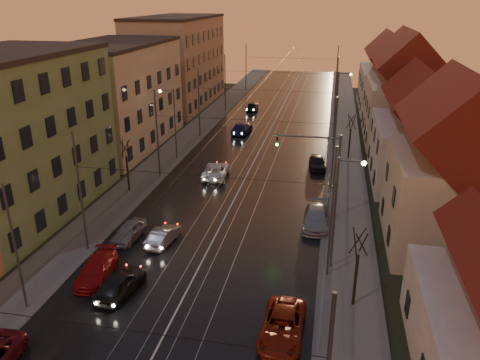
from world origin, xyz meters
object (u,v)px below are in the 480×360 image
Objects in this scene: traffic_light_mast at (326,165)px; driving_car_1 at (163,236)px; parked_right_2 at (317,163)px; driving_car_3 at (242,128)px; parked_right_0 at (282,326)px; parked_left_2 at (97,269)px; parked_right_1 at (316,218)px; driving_car_0 at (120,284)px; parked_left_3 at (129,231)px; driving_car_2 at (216,171)px; street_lamp_3 at (340,95)px; street_lamp_1 at (340,203)px; street_lamp_0 at (8,235)px; driving_car_4 at (252,106)px; street_lamp_2 at (172,117)px.

traffic_light_mast is 1.89× the size of driving_car_1.
driving_car_1 is 21.56m from parked_right_2.
driving_car_3 is 1.05× the size of parked_right_0.
parked_left_2 is 0.90× the size of parked_right_1.
driving_car_0 is 1.12× the size of driving_car_1.
parked_right_2 is at bearing 58.70° from parked_left_3.
parked_right_1 is 1.22× the size of parked_right_2.
driving_car_2 is at bearing -84.87° from driving_car_0.
parked_right_2 is (-2.06, -16.14, -4.19)m from street_lamp_3.
street_lamp_1 reaches higher than driving_car_3.
parked_left_3 is (-3.29, -14.12, -0.05)m from driving_car_2.
parked_left_2 is (-2.26, 1.32, -0.08)m from driving_car_0.
parked_left_2 is at bearing 52.86° from street_lamp_0.
traffic_light_mast is 1.44× the size of parked_right_1.
parked_left_2 is at bearing 75.77° from driving_car_2.
street_lamp_1 is 1.96× the size of parked_right_2.
driving_car_2 is 24.64m from parked_right_0.
street_lamp_1 is 1.58× the size of driving_car_2.
driving_car_4 is at bearing -81.79° from driving_car_1.
driving_car_2 is at bearing 146.52° from traffic_light_mast.
parked_left_3 is at bearing -160.94° from parked_right_1.
driving_car_0 is at bearing 82.50° from driving_car_2.
driving_car_2 is 1.03× the size of parked_right_0.
parked_right_0 is 13.75m from parked_right_1.
street_lamp_0 is at bearing 33.45° from driving_car_0.
parked_left_2 is at bearing 89.41° from driving_car_3.
parked_right_0 is at bearing -96.07° from traffic_light_mast.
driving_car_2 reaches higher than parked_left_2.
street_lamp_3 is 1.63× the size of parked_right_0.
street_lamp_3 is (18.21, 16.00, 0.00)m from street_lamp_2.
street_lamp_3 is at bearing -102.87° from driving_car_1.
parked_right_0 is at bearing 107.70° from driving_car_3.
driving_car_3 is at bearing 82.16° from street_lamp_0.
street_lamp_0 is at bearing 70.45° from driving_car_2.
street_lamp_0 is at bearing -156.28° from street_lamp_1.
driving_car_1 is (0.42, 6.59, -0.10)m from driving_car_0.
street_lamp_1 reaches higher than driving_car_1.
parked_left_3 is (-15.44, 1.18, -4.23)m from street_lamp_1.
street_lamp_2 reaches higher than driving_car_2.
parked_left_2 is at bearing -139.38° from traffic_light_mast.
street_lamp_3 reaches higher than parked_right_1.
parked_right_1 reaches higher than parked_left_3.
parked_right_2 is at bearing -112.36° from driving_car_1.
street_lamp_2 is 1.63× the size of parked_right_0.
driving_car_1 is at bearing 86.64° from driving_car_4.
parked_right_2 is at bearing -160.60° from driving_car_2.
street_lamp_1 is 1.78× the size of parked_left_2.
driving_car_3 reaches higher than driving_car_4.
driving_car_3 is (-11.59, 23.97, -3.85)m from traffic_light_mast.
street_lamp_2 is 1.58× the size of driving_car_2.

